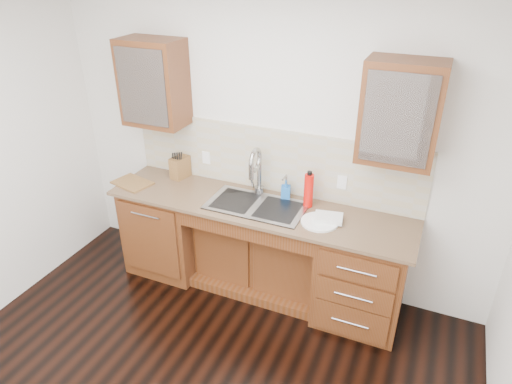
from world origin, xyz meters
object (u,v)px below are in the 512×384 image
at_px(knife_block, 180,167).
at_px(cutting_board, 132,183).
at_px(water_bottle, 309,191).
at_px(plate, 320,222).
at_px(soap_bottle, 286,189).

height_order(knife_block, cutting_board, knife_block).
bearing_deg(water_bottle, plate, -52.82).
height_order(plate, cutting_board, same).
bearing_deg(water_bottle, cutting_board, -171.52).
xyz_separation_m(water_bottle, knife_block, (-1.30, 0.06, -0.05)).
relative_size(knife_block, cutting_board, 0.59).
bearing_deg(plate, cutting_board, -179.35).
xyz_separation_m(soap_bottle, cutting_board, (-1.42, -0.30, -0.08)).
relative_size(water_bottle, knife_block, 1.43).
bearing_deg(cutting_board, plate, 0.65).
xyz_separation_m(water_bottle, cutting_board, (-1.64, -0.25, -0.14)).
bearing_deg(plate, water_bottle, 127.18).
height_order(soap_bottle, water_bottle, water_bottle).
height_order(soap_bottle, plate, soap_bottle).
height_order(water_bottle, cutting_board, water_bottle).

